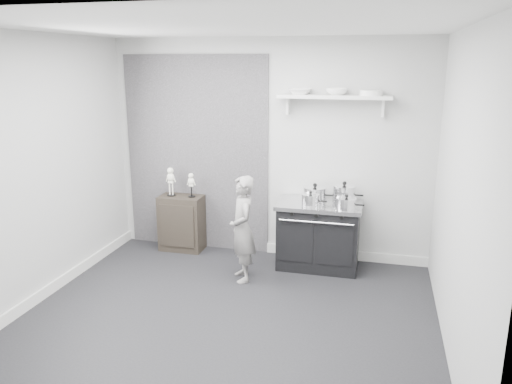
{
  "coord_description": "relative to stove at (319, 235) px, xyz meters",
  "views": [
    {
      "loc": [
        1.35,
        -4.18,
        2.41
      ],
      "look_at": [
        0.06,
        0.95,
        1.03
      ],
      "focal_mm": 35.0,
      "sensor_mm": 36.0,
      "label": 1
    }
  ],
  "objects": [
    {
      "name": "room_shell",
      "position": [
        -0.79,
        -1.33,
        1.24
      ],
      "size": [
        4.02,
        3.62,
        2.71
      ],
      "color": "#AEAEAC",
      "rests_on": "ground"
    },
    {
      "name": "pot_front_center",
      "position": [
        -0.09,
        -0.13,
        0.47
      ],
      "size": [
        0.3,
        0.21,
        0.17
      ],
      "color": "white",
      "rests_on": "stove"
    },
    {
      "name": "bowl_small",
      "position": [
        0.13,
        0.19,
        1.68
      ],
      "size": [
        0.25,
        0.25,
        0.08
      ],
      "primitive_type": "imported",
      "color": "white",
      "rests_on": "wall_shelf"
    },
    {
      "name": "stove",
      "position": [
        0.0,
        0.0,
        0.0
      ],
      "size": [
        0.99,
        0.62,
        0.8
      ],
      "color": "black",
      "rests_on": "ground"
    },
    {
      "name": "pot_back_right",
      "position": [
        0.27,
        0.12,
        0.5
      ],
      "size": [
        0.37,
        0.28,
        0.25
      ],
      "color": "white",
      "rests_on": "stove"
    },
    {
      "name": "plate_stack",
      "position": [
        0.51,
        0.19,
        1.67
      ],
      "size": [
        0.25,
        0.25,
        0.06
      ],
      "primitive_type": "cylinder",
      "color": "white",
      "rests_on": "wall_shelf"
    },
    {
      "name": "pot_front_right",
      "position": [
        0.32,
        -0.17,
        0.46
      ],
      "size": [
        0.31,
        0.23,
        0.17
      ],
      "color": "white",
      "rests_on": "stove"
    },
    {
      "name": "side_cabinet",
      "position": [
        -1.81,
        0.13,
        -0.04
      ],
      "size": [
        0.56,
        0.33,
        0.73
      ],
      "primitive_type": "cube",
      "color": "black",
      "rests_on": "ground"
    },
    {
      "name": "child",
      "position": [
        -0.78,
        -0.58,
        0.2
      ],
      "size": [
        0.46,
        0.52,
        1.21
      ],
      "primitive_type": "imported",
      "rotation": [
        0.0,
        0.0,
        -1.1
      ],
      "color": "gray",
      "rests_on": "ground"
    },
    {
      "name": "skeleton_full",
      "position": [
        -1.94,
        0.13,
        0.54
      ],
      "size": [
        0.12,
        0.08,
        0.43
      ],
      "primitive_type": null,
      "color": "white",
      "rests_on": "side_cabinet"
    },
    {
      "name": "ground",
      "position": [
        -0.7,
        -1.48,
        -0.4
      ],
      "size": [
        4.0,
        4.0,
        0.0
      ],
      "primitive_type": "plane",
      "color": "black",
      "rests_on": "ground"
    },
    {
      "name": "wall_shelf",
      "position": [
        0.1,
        0.2,
        1.61
      ],
      "size": [
        1.3,
        0.26,
        0.24
      ],
      "color": "silver",
      "rests_on": "room_shell"
    },
    {
      "name": "skeleton_torso",
      "position": [
        -1.66,
        0.13,
        0.5
      ],
      "size": [
        0.1,
        0.06,
        0.36
      ],
      "primitive_type": null,
      "color": "white",
      "rests_on": "side_cabinet"
    },
    {
      "name": "pot_back_left",
      "position": [
        -0.07,
        0.11,
        0.48
      ],
      "size": [
        0.37,
        0.28,
        0.21
      ],
      "color": "white",
      "rests_on": "stove"
    },
    {
      "name": "bowl_large",
      "position": [
        -0.3,
        0.19,
        1.67
      ],
      "size": [
        0.28,
        0.28,
        0.07
      ],
      "primitive_type": "imported",
      "color": "white",
      "rests_on": "wall_shelf"
    }
  ]
}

